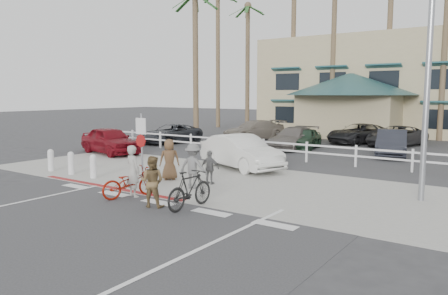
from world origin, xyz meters
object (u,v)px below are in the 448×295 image
Objects in this scene: bike_red at (130,182)px; car_white_sedan at (241,152)px; bike_black at (190,189)px; car_red_compact at (110,140)px; sign_post at (142,145)px.

car_white_sedan is at bearing -71.02° from bike_red.
car_red_compact is (-10.96, 6.46, 0.18)m from bike_black.
bike_red is at bearing -114.85° from car_red_compact.
bike_red is 2.43m from bike_black.
sign_post is at bearing -169.45° from car_white_sedan.
bike_black is at bearing -159.88° from bike_red.
sign_post is 5.15m from car_white_sedan.
bike_black is at bearing -137.14° from car_white_sedan.
bike_red is 10.73m from car_red_compact.
sign_post is at bearing -37.71° from bike_red.
car_red_compact reaches higher than bike_black.
bike_red is at bearing 3.31° from bike_black.
bike_red is at bearing -56.46° from sign_post.
sign_post is at bearing -21.91° from bike_black.
bike_black is at bearing -23.86° from sign_post.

